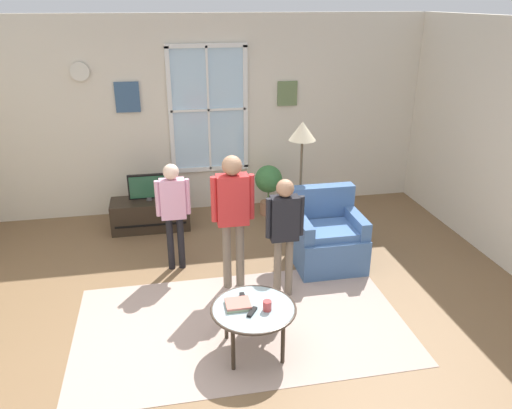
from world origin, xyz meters
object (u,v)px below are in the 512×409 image
Objects in this scene: person_red_shirt at (233,208)px; potted_plant_by_window at (268,183)px; cup at (267,306)px; person_pink_shirt at (173,205)px; person_black_shirt at (284,225)px; coffee_table at (253,311)px; book_stack at (238,304)px; remote_near_books at (243,297)px; remote_near_cup at (252,312)px; floor_lamp at (302,143)px; tv_stand at (151,214)px; television at (148,187)px; armchair at (327,238)px.

person_red_shirt is 2.07m from potted_plant_by_window.
person_pink_shirt is (-0.70, 1.66, 0.30)m from cup.
person_black_shirt is (0.47, -0.27, -0.12)m from person_red_shirt.
coffee_table is at bearing -104.71° from potted_plant_by_window.
book_stack is at bearing 158.27° from coffee_table.
remote_near_books is 0.91m from person_black_shirt.
cup is 0.64× the size of remote_near_cup.
book_stack is 0.13m from remote_near_books.
person_black_shirt is 1.34m from floor_lamp.
book_stack reaches higher than tv_stand.
person_black_shirt reaches higher than remote_near_books.
person_black_shirt reaches higher than tv_stand.
remote_near_books reaches higher than coffee_table.
person_pink_shirt is at bearing -76.00° from television.
person_red_shirt reaches higher than tv_stand.
potted_plant_by_window is (1.66, 0.18, -0.13)m from television.
person_black_shirt is (0.36, 0.87, 0.32)m from cup.
person_pink_shirt is (-0.59, 1.61, 0.37)m from coffee_table.
tv_stand is 1.17× the size of armchair.
person_pink_shirt is at bearing 106.69° from book_stack.
person_pink_shirt is (-0.53, 1.45, 0.33)m from remote_near_books.
person_red_shirt reaches higher than cup.
armchair is 1.80m from coffee_table.
armchair is at bearing 41.26° from person_black_shirt.
floor_lamp is (0.98, 2.04, 0.85)m from remote_near_cup.
coffee_table is at bearing 153.43° from cup.
cup is 0.06× the size of floor_lamp.
remote_near_books is (0.07, 0.11, -0.01)m from book_stack.
tv_stand is at bearing 109.30° from cup.
remote_near_cup is 3.12m from potted_plant_by_window.
cup is 0.12× the size of potted_plant_by_window.
armchair is 9.76× the size of cup.
book_stack is at bearing -74.47° from tv_stand.
book_stack is 0.16× the size of person_black_shirt.
potted_plant_by_window is at bearing 6.16° from television.
cup is at bearing -102.52° from potted_plant_by_window.
television is 2.44m from armchair.
person_red_shirt is at bearing -41.54° from person_pink_shirt.
cup is at bearing -112.79° from floor_lamp.
person_pink_shirt reaches higher than book_stack.
person_red_shirt is at bearing 95.75° from cup.
book_stack is 0.14× the size of person_red_shirt.
remote_near_cup is 0.11× the size of person_black_shirt.
book_stack is 1.03m from person_black_shirt.
person_pink_shirt is at bearing 110.21° from remote_near_books.
person_black_shirt reaches higher than remote_near_cup.
coffee_table is 1.75m from person_pink_shirt.
person_pink_shirt reaches higher than potted_plant_by_window.
book_stack is 0.17× the size of person_pink_shirt.
television is 3.72× the size of remote_near_books.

